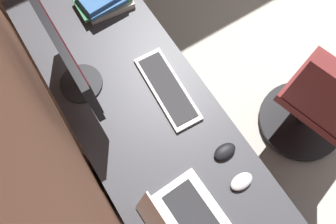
{
  "coord_description": "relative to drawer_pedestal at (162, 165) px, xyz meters",
  "views": [
    {
      "loc": [
        -0.14,
        2.2,
        2.15
      ],
      "look_at": [
        0.23,
        1.96,
        0.95
      ],
      "focal_mm": 35.21,
      "sensor_mm": 36.0,
      "label": 1
    }
  ],
  "objects": [
    {
      "name": "monitor_primary",
      "position": [
        0.46,
        0.15,
        0.63
      ],
      "size": [
        0.52,
        0.2,
        0.42
      ],
      "color": "black",
      "rests_on": "desk"
    },
    {
      "name": "office_chair",
      "position": [
        -0.21,
        -0.91,
        0.11
      ],
      "size": [
        0.56,
        0.6,
        0.97
      ],
      "color": "maroon",
      "rests_on": "ground"
    },
    {
      "name": "desk",
      "position": [
        0.05,
        -0.03,
        0.31
      ],
      "size": [
        2.1,
        0.63,
        0.73
      ],
      "color": "#38383D",
      "rests_on": "ground"
    },
    {
      "name": "mouse_spare",
      "position": [
        -0.31,
        -0.21,
        0.4
      ],
      "size": [
        0.06,
        0.1,
        0.03
      ],
      "primitive_type": "ellipsoid",
      "color": "silver",
      "rests_on": "desk"
    },
    {
      "name": "keyboard_main",
      "position": [
        0.22,
        -0.18,
        0.39
      ],
      "size": [
        0.43,
        0.16,
        0.02
      ],
      "color": "silver",
      "rests_on": "desk"
    },
    {
      "name": "mouse_main",
      "position": [
        -0.17,
        -0.23,
        0.4
      ],
      "size": [
        0.06,
        0.1,
        0.03
      ],
      "primitive_type": "ellipsoid",
      "color": "black",
      "rests_on": "desk"
    },
    {
      "name": "laptop_leftmost",
      "position": [
        -0.31,
        0.09,
        0.43
      ],
      "size": [
        0.31,
        0.3,
        0.21
      ],
      "color": "white",
      "rests_on": "desk"
    },
    {
      "name": "drawer_pedestal",
      "position": [
        0.0,
        0.0,
        0.0
      ],
      "size": [
        0.4,
        0.51,
        0.69
      ],
      "color": "#38383D",
      "rests_on": "ground"
    }
  ]
}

